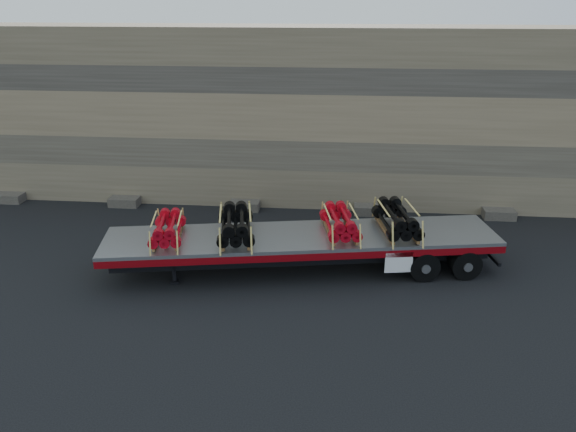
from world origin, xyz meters
name	(u,v)px	position (x,y,z in m)	size (l,w,h in m)	color
ground	(313,264)	(0.00, 0.00, 0.00)	(120.00, 120.00, 0.00)	black
rock_wall	(322,116)	(0.00, 6.50, 3.50)	(44.00, 3.00, 7.00)	#7A6B54
trailer	(301,252)	(-0.34, -0.42, 0.60)	(12.08, 2.32, 1.21)	#A5A8AD
bundle_front	(168,229)	(-4.33, -1.15, 1.54)	(0.94, 1.87, 0.66)	red
bundle_midfront	(236,225)	(-2.32, -0.78, 1.59)	(1.08, 2.17, 0.77)	black
bundle_midrear	(340,223)	(0.83, -0.20, 1.56)	(1.00, 1.99, 0.71)	red
bundle_rear	(397,220)	(2.59, 0.12, 1.59)	(1.09, 2.18, 0.77)	black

